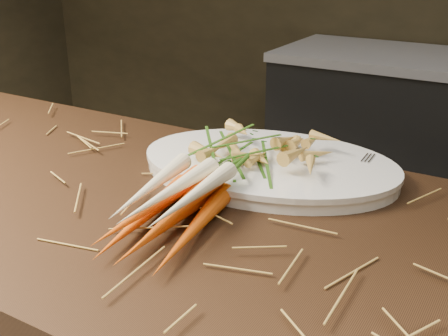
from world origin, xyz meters
name	(u,v)px	position (x,y,z in m)	size (l,w,h in m)	color
straw_bedding	(167,197)	(0.00, 0.30, 0.91)	(1.40, 0.60, 0.02)	#AC8340
root_veg_bunch	(210,174)	(0.05, 0.35, 0.95)	(0.20, 0.51, 0.09)	#DC5417
serving_platter	(269,168)	(0.09, 0.50, 0.91)	(0.49, 0.33, 0.03)	white
roasted_veg_heap	(269,148)	(0.09, 0.50, 0.95)	(0.24, 0.17, 0.05)	gold
serving_fork	(359,178)	(0.27, 0.50, 0.93)	(0.02, 0.18, 0.00)	silver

